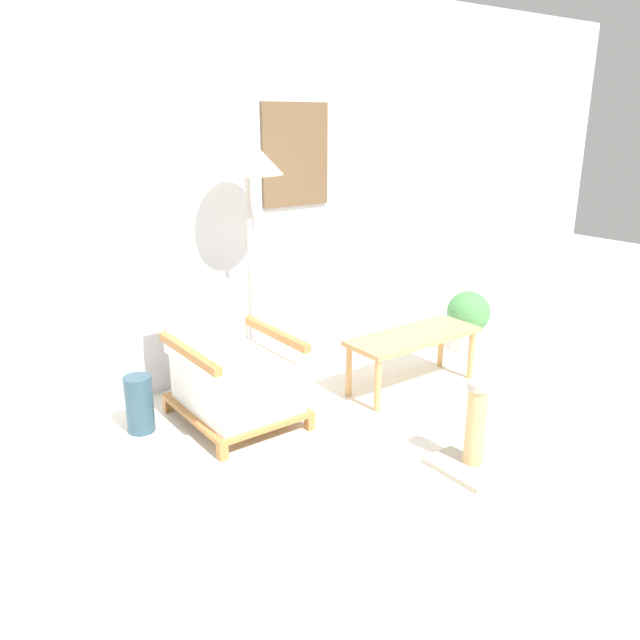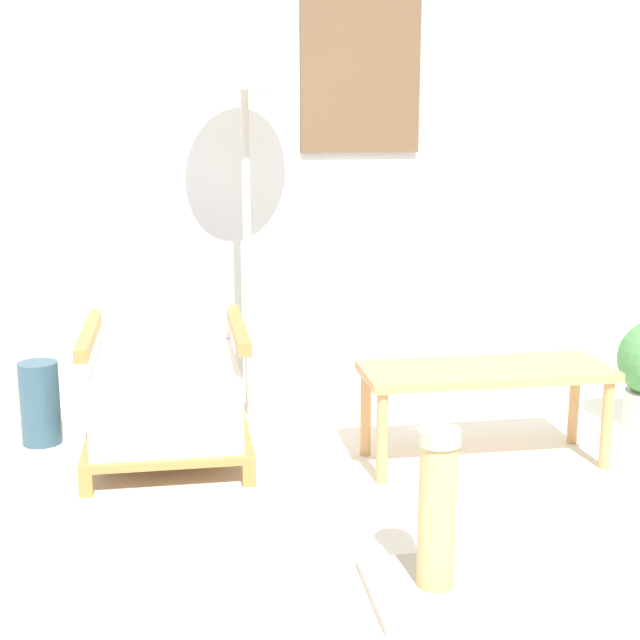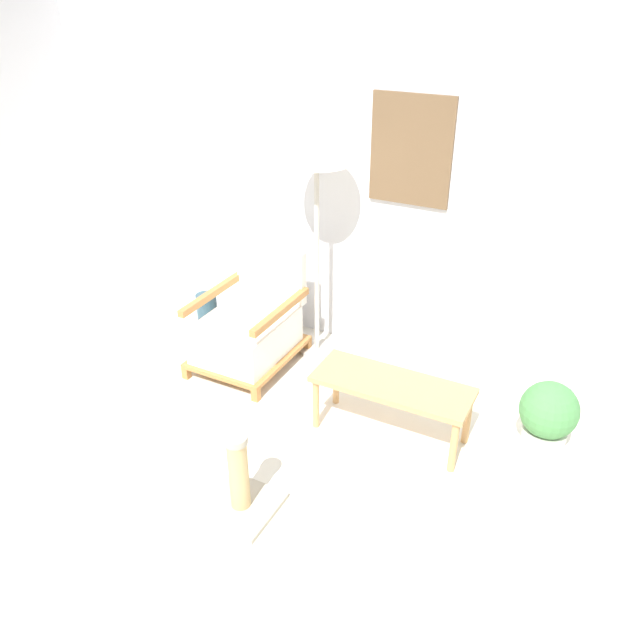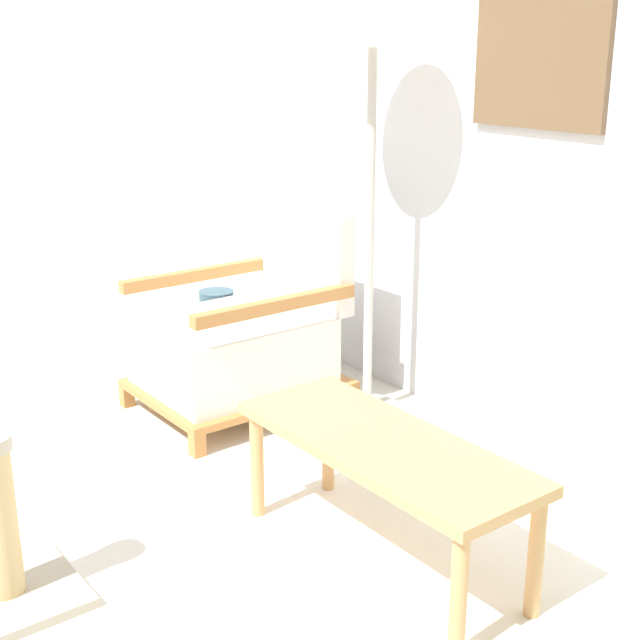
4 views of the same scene
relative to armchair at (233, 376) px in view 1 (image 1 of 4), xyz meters
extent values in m
plane|color=silver|center=(0.64, -1.43, -0.29)|extent=(14.00, 14.00, 0.00)
cube|color=silver|center=(0.64, 0.68, 1.06)|extent=(8.00, 0.06, 2.70)
cube|color=brown|center=(0.92, 0.64, 1.26)|extent=(0.56, 0.02, 0.72)
cube|color=#B2753D|center=(-0.30, -0.40, -0.25)|extent=(0.05, 0.05, 0.09)
cube|color=#B2753D|center=(0.30, -0.40, -0.25)|extent=(0.05, 0.05, 0.09)
cube|color=#B2753D|center=(-0.30, 0.34, -0.25)|extent=(0.05, 0.05, 0.09)
cube|color=#B2753D|center=(0.30, 0.34, -0.25)|extent=(0.05, 0.05, 0.09)
cube|color=#B2753D|center=(0.00, -0.03, -0.19)|extent=(0.64, 0.79, 0.03)
cube|color=white|center=(0.00, -0.05, -0.03)|extent=(0.56, 0.69, 0.28)
cube|color=white|center=(0.00, 0.33, 0.31)|extent=(0.56, 0.08, 0.41)
cube|color=#B2753D|center=(-0.29, -0.03, 0.23)|extent=(0.05, 0.73, 0.05)
cube|color=#B2753D|center=(0.29, -0.03, 0.23)|extent=(0.05, 0.73, 0.05)
cylinder|color=#B7B2A8|center=(0.37, 0.37, -0.28)|extent=(0.28, 0.28, 0.03)
cylinder|color=#B7B2A8|center=(0.37, 0.37, 0.45)|extent=(0.04, 0.04, 1.44)
cone|color=silver|center=(0.37, 0.37, 1.29)|extent=(0.46, 0.46, 0.24)
cube|color=tan|center=(1.24, -0.31, 0.09)|extent=(0.98, 0.37, 0.04)
cylinder|color=tan|center=(0.79, -0.46, -0.11)|extent=(0.04, 0.04, 0.36)
cylinder|color=tan|center=(1.69, -0.46, -0.11)|extent=(0.04, 0.04, 0.36)
cylinder|color=tan|center=(0.79, -0.17, -0.11)|extent=(0.04, 0.04, 0.36)
cylinder|color=tan|center=(1.69, -0.17, -0.11)|extent=(0.04, 0.04, 0.36)
cylinder|color=#2D4C5B|center=(-0.53, 0.19, -0.11)|extent=(0.17, 0.17, 0.35)
cylinder|color=beige|center=(2.13, -0.04, -0.21)|extent=(0.26, 0.26, 0.17)
sphere|color=#4C8E4C|center=(2.13, -0.04, 0.02)|extent=(0.35, 0.35, 0.35)
cube|color=#B2A893|center=(0.76, -1.27, -0.28)|extent=(0.38, 0.38, 0.03)
cylinder|color=tan|center=(0.76, -1.27, -0.05)|extent=(0.11, 0.11, 0.43)
cylinder|color=#B2A893|center=(0.76, -1.27, 0.19)|extent=(0.12, 0.12, 0.04)
camera|label=1|loc=(-1.68, -3.17, 1.52)|focal=35.00mm
camera|label=2|loc=(0.05, -3.52, 1.04)|focal=50.00mm
camera|label=3|loc=(2.28, -3.28, 2.27)|focal=35.00mm
camera|label=4|loc=(2.97, -1.87, 1.20)|focal=50.00mm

